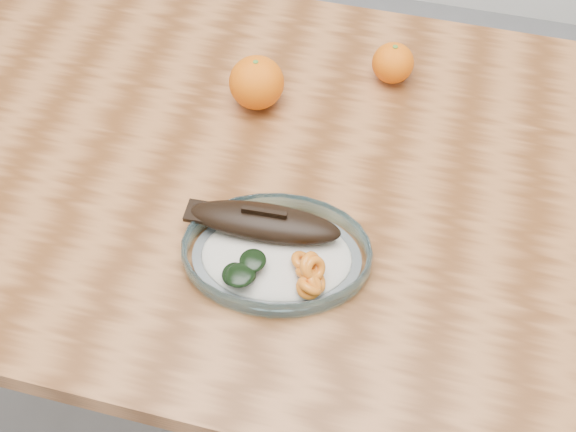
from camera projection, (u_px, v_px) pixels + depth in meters
The scene contains 5 objects.
ground at pixel (259, 378), 1.66m from camera, with size 3.00×3.00×0.00m, color slate.
dining_table at pixel (246, 201), 1.14m from camera, with size 1.20×0.80×0.75m.
plated_meal at pixel (276, 251), 0.94m from camera, with size 0.52×0.52×0.08m.
orange_left at pixel (257, 83), 1.10m from camera, with size 0.08×0.08×0.08m, color #EF5104.
orange_right at pixel (393, 63), 1.14m from camera, with size 0.07×0.07×0.07m, color #EF5104.
Camera 1 is at (0.24, -0.67, 1.54)m, focal length 45.00 mm.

